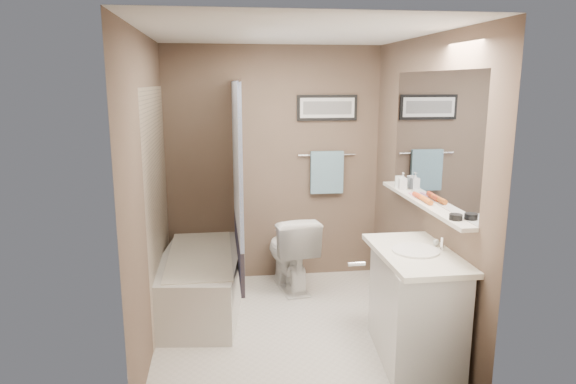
{
  "coord_description": "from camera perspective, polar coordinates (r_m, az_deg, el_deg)",
  "views": [
    {
      "loc": [
        -0.56,
        -3.94,
        2.04
      ],
      "look_at": [
        0.0,
        0.15,
        1.15
      ],
      "focal_mm": 32.0,
      "sensor_mm": 36.0,
      "label": 1
    }
  ],
  "objects": [
    {
      "name": "ground",
      "position": [
        4.47,
        0.27,
        -14.98
      ],
      "size": [
        2.5,
        2.5,
        0.0
      ],
      "primitive_type": "plane",
      "color": "silver",
      "rests_on": "ground"
    },
    {
      "name": "ceiling",
      "position": [
        3.99,
        0.31,
        17.06
      ],
      "size": [
        2.2,
        2.5,
        0.04
      ],
      "primitive_type": "cube",
      "color": "white",
      "rests_on": "wall_back"
    },
    {
      "name": "wall_back",
      "position": [
        5.27,
        -1.6,
        2.98
      ],
      "size": [
        2.2,
        0.04,
        2.4
      ],
      "primitive_type": "cube",
      "color": "brown",
      "rests_on": "ground"
    },
    {
      "name": "wall_front",
      "position": [
        2.89,
        3.73,
        -4.74
      ],
      "size": [
        2.2,
        0.04,
        2.4
      ],
      "primitive_type": "cube",
      "color": "brown",
      "rests_on": "ground"
    },
    {
      "name": "wall_left",
      "position": [
        4.06,
        -14.98,
        -0.19
      ],
      "size": [
        0.04,
        2.5,
        2.4
      ],
      "primitive_type": "cube",
      "color": "brown",
      "rests_on": "ground"
    },
    {
      "name": "wall_right",
      "position": [
        4.35,
        14.53,
        0.64
      ],
      "size": [
        0.04,
        2.5,
        2.4
      ],
      "primitive_type": "cube",
      "color": "brown",
      "rests_on": "ground"
    },
    {
      "name": "tile_surround",
      "position": [
        4.59,
        -14.25,
        -1.31
      ],
      "size": [
        0.02,
        1.55,
        2.0
      ],
      "primitive_type": "cube",
      "color": "tan",
      "rests_on": "wall_left"
    },
    {
      "name": "curtain_rod",
      "position": [
        4.44,
        -5.87,
        12.24
      ],
      "size": [
        0.02,
        1.55,
        0.02
      ],
      "primitive_type": "cylinder",
      "rotation": [
        1.57,
        0.0,
        0.0
      ],
      "color": "silver",
      "rests_on": "wall_left"
    },
    {
      "name": "curtain_upper",
      "position": [
        4.49,
        -5.69,
        3.91
      ],
      "size": [
        0.03,
        1.45,
        1.28
      ],
      "primitive_type": "cube",
      "color": "white",
      "rests_on": "curtain_rod"
    },
    {
      "name": "curtain_lower",
      "position": [
        4.67,
        -5.48,
        -6.09
      ],
      "size": [
        0.03,
        1.45,
        0.36
      ],
      "primitive_type": "cube",
      "color": "#252746",
      "rests_on": "curtain_rod"
    },
    {
      "name": "mirror",
      "position": [
        4.15,
        15.74,
        5.92
      ],
      "size": [
        0.02,
        1.6,
        1.0
      ],
      "primitive_type": "cube",
      "color": "silver",
      "rests_on": "wall_right"
    },
    {
      "name": "shelf",
      "position": [
        4.22,
        14.65,
        -1.11
      ],
      "size": [
        0.12,
        1.6,
        0.03
      ],
      "primitive_type": "cube",
      "color": "silver",
      "rests_on": "wall_right"
    },
    {
      "name": "towel_bar",
      "position": [
        5.32,
        4.33,
        4.14
      ],
      "size": [
        0.6,
        0.02,
        0.02
      ],
      "primitive_type": "cylinder",
      "rotation": [
        0.0,
        1.57,
        0.0
      ],
      "color": "silver",
      "rests_on": "wall_back"
    },
    {
      "name": "towel",
      "position": [
        5.33,
        4.34,
        2.19
      ],
      "size": [
        0.34,
        0.05,
        0.44
      ],
      "primitive_type": "cube",
      "color": "#9ACFE0",
      "rests_on": "towel_bar"
    },
    {
      "name": "art_frame",
      "position": [
        5.29,
        4.37,
        9.32
      ],
      "size": [
        0.62,
        0.02,
        0.26
      ],
      "primitive_type": "cube",
      "color": "black",
      "rests_on": "wall_back"
    },
    {
      "name": "art_mat",
      "position": [
        5.28,
        4.4,
        9.31
      ],
      "size": [
        0.56,
        0.0,
        0.2
      ],
      "primitive_type": "cube",
      "color": "white",
      "rests_on": "art_frame"
    },
    {
      "name": "art_image",
      "position": [
        5.28,
        4.41,
        9.31
      ],
      "size": [
        0.5,
        0.0,
        0.13
      ],
      "primitive_type": "cube",
      "color": "#595959",
      "rests_on": "art_mat"
    },
    {
      "name": "door",
      "position": [
        3.09,
        13.85,
        -7.82
      ],
      "size": [
        0.8,
        0.02,
        2.0
      ],
      "primitive_type": "cube",
      "color": "silver",
      "rests_on": "wall_front"
    },
    {
      "name": "door_handle",
      "position": [
        3.04,
        7.63,
        -7.93
      ],
      "size": [
        0.1,
        0.02,
        0.02
      ],
      "primitive_type": "cylinder",
      "rotation": [
        0.0,
        1.57,
        0.0
      ],
      "color": "silver",
      "rests_on": "door"
    },
    {
      "name": "bathtub",
      "position": [
        4.83,
        -9.63,
        -9.74
      ],
      "size": [
        0.88,
        1.57,
        0.5
      ],
      "primitive_type": "cube",
      "rotation": [
        0.0,
        0.0,
        -0.12
      ],
      "color": "silver",
      "rests_on": "ground"
    },
    {
      "name": "tub_rim",
      "position": [
        4.75,
        -9.74,
        -6.94
      ],
      "size": [
        0.56,
        1.36,
        0.02
      ],
      "primitive_type": "cube",
      "color": "silver",
      "rests_on": "bathtub"
    },
    {
      "name": "toilet",
      "position": [
        5.15,
        0.25,
        -6.6
      ],
      "size": [
        0.53,
        0.8,
        0.76
      ],
      "primitive_type": "imported",
      "rotation": [
        0.0,
        0.0,
        3.29
      ],
      "color": "white",
      "rests_on": "ground"
    },
    {
      "name": "vanity",
      "position": [
        4.0,
        13.92,
        -12.41
      ],
      "size": [
        0.58,
        0.94,
        0.8
      ],
      "primitive_type": "cube",
      "rotation": [
        0.0,
        0.0,
        -0.1
      ],
      "color": "silver",
      "rests_on": "ground"
    },
    {
      "name": "countertop",
      "position": [
        3.84,
        14.1,
        -6.71
      ],
      "size": [
        0.54,
        0.96,
        0.04
      ],
      "primitive_type": "cube",
      "color": "white",
      "rests_on": "vanity"
    },
    {
      "name": "sink_basin",
      "position": [
        3.83,
        13.98,
        -6.32
      ],
      "size": [
        0.34,
        0.34,
        0.01
      ],
      "primitive_type": "cylinder",
      "color": "white",
      "rests_on": "countertop"
    },
    {
      "name": "faucet_spout",
      "position": [
        3.9,
        16.76,
        -5.53
      ],
      "size": [
        0.02,
        0.02,
        0.1
      ],
      "primitive_type": "cylinder",
      "color": "white",
      "rests_on": "countertop"
    },
    {
      "name": "faucet_knob",
      "position": [
        3.99,
        16.16,
        -5.38
      ],
      "size": [
        0.05,
        0.05,
        0.05
      ],
      "primitive_type": "sphere",
      "color": "silver",
      "rests_on": "countertop"
    },
    {
      "name": "candle_bowl_near",
      "position": [
        3.69,
        18.14,
        -2.65
      ],
      "size": [
        0.09,
        0.09,
        0.04
      ],
      "primitive_type": "cylinder",
      "color": "black",
      "rests_on": "shelf"
    },
    {
      "name": "hair_brush_front",
      "position": [
        4.14,
        15.05,
        -0.83
      ],
      "size": [
        0.04,
        0.22,
        0.04
      ],
      "primitive_type": "cylinder",
      "rotation": [
        1.57,
        0.0,
        -0.02
      ],
      "color": "orange",
      "rests_on": "shelf"
    },
    {
      "name": "hair_brush_back",
      "position": [
        4.24,
        14.47,
        -0.5
      ],
      "size": [
        0.05,
        0.22,
        0.04
      ],
      "primitive_type": "cylinder",
      "rotation": [
        1.57,
        0.0,
        0.06
      ],
      "color": "red",
      "rests_on": "shelf"
    },
    {
      "name": "pink_comb",
      "position": [
        4.39,
        13.71,
        -0.3
      ],
      "size": [
        0.04,
        0.16,
        0.01
      ],
      "primitive_type": "cube",
      "rotation": [
        0.0,
        0.0,
        -0.06
      ],
      "color": "pink",
      "rests_on": "shelf"
    },
    {
      "name": "glass_jar",
      "position": [
        4.68,
        12.27,
        1.12
      ],
      "size": [
        0.08,
        0.08,
        0.1
      ],
      "primitive_type": "cylinder",
      "color": "white",
      "rests_on": "shelf"
    },
    {
      "name": "soap_bottle",
      "position": [
        4.6,
        12.64,
        1.2
      ],
      "size": [
        0.07,
        0.07,
        0.15
      ],
      "primitive_type": "imported",
      "rotation": [
        0.0,
        0.0,
        -0.11
      ],
      "color": "#999999",
      "rests_on": "shelf"
    }
  ]
}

